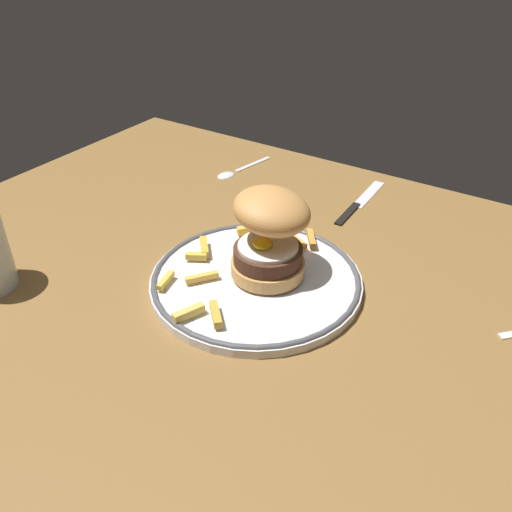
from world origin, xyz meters
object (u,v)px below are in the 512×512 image
spoon (232,171)px  knife (356,204)px  dinner_plate (256,280)px  burger (270,232)px

spoon → knife: bearing=2.0°
dinner_plate → burger: bearing=70.1°
burger → spoon: bearing=133.7°
knife → spoon: spoon is taller
knife → spoon: bearing=-178.0°
burger → dinner_plate: bearing=-109.9°
knife → burger: bearing=-92.6°
burger → spoon: 34.63cm
dinner_plate → knife: 27.57cm
burger → knife: (1.15, 25.38, -7.05)cm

